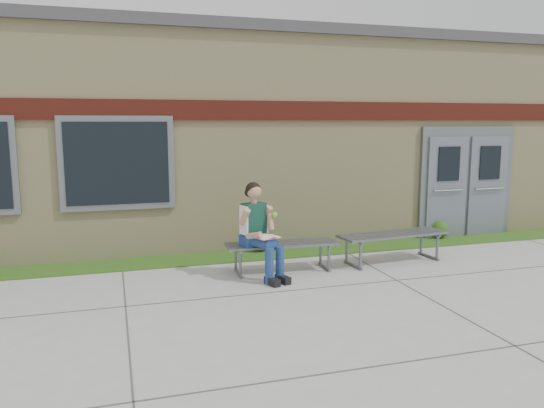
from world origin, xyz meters
name	(u,v)px	position (x,y,z in m)	size (l,w,h in m)	color
ground	(351,297)	(0.00, 0.00, 0.00)	(80.00, 80.00, 0.00)	#9E9E99
grass_strip	(291,252)	(0.00, 2.60, 0.01)	(16.00, 0.80, 0.02)	#284C14
school_building	(245,134)	(0.00, 5.99, 2.10)	(16.20, 6.22, 4.20)	beige
bench_left	(282,249)	(-0.52, 1.49, 0.36)	(1.84, 0.59, 0.47)	slate
bench_right	(393,240)	(1.48, 1.49, 0.39)	(2.00, 0.74, 0.51)	slate
girl	(260,229)	(-0.96, 1.28, 0.76)	(0.67, 0.95, 1.48)	navy
shrub_mid	(260,241)	(-0.51, 2.85, 0.21)	(0.39, 0.39, 0.39)	#284C14
shrub_east	(440,229)	(3.35, 2.85, 0.20)	(0.36, 0.36, 0.36)	#284C14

